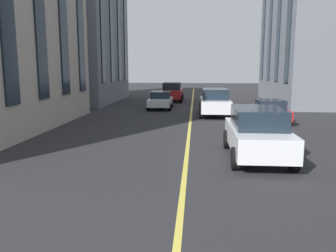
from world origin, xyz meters
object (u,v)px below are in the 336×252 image
at_px(car_white_oncoming, 257,133).
at_px(car_red_far, 269,110).
at_px(car_white_parked_a, 215,102).
at_px(car_red_trailing, 172,91).
at_px(car_white_parked_b, 161,100).

relative_size(car_white_oncoming, car_red_far, 1.07).
bearing_deg(car_white_parked_a, car_red_trailing, 19.61).
height_order(car_red_trailing, car_white_parked_a, same).
xyz_separation_m(car_white_oncoming, car_white_parked_a, (11.45, 0.94, 0.00)).
distance_m(car_red_trailing, car_white_parked_b, 6.55).
distance_m(car_white_oncoming, car_white_parked_a, 11.49).
xyz_separation_m(car_red_trailing, car_red_far, (-12.72, -6.93, -0.27)).
bearing_deg(car_white_parked_b, car_red_far, -129.80).
distance_m(car_red_trailing, car_white_oncoming, 22.27).
distance_m(car_red_far, car_white_parked_b, 9.67).
bearing_deg(car_white_oncoming, car_red_trailing, 11.98).
bearing_deg(car_white_parked_b, car_white_oncoming, -161.44).
bearing_deg(car_white_oncoming, car_red_far, -14.30).
bearing_deg(car_white_parked_a, car_red_far, -126.28).
relative_size(car_red_trailing, car_white_oncoming, 1.00).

